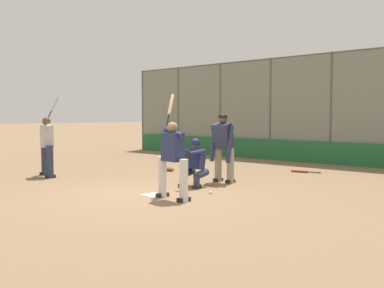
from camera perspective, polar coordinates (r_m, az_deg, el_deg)
The scene contains 11 objects.
ground_plane at distance 9.59m, azimuth -4.86°, elevation -6.51°, with size 160.00×160.00×0.00m, color #846647.
home_plate_marker at distance 9.59m, azimuth -4.86°, elevation -6.47°, with size 0.43×0.43×0.01m, color white.
backstop_fence at distance 16.31m, azimuth 17.23°, elevation 4.67°, with size 19.71×0.08×3.88m.
padding_wall at distance 16.27m, azimuth 16.97°, elevation -1.12°, with size 19.24×0.18×0.76m, color #236638.
batter_at_plate at distance 9.03m, azimuth -2.47°, elevation -1.69°, with size 0.95×0.72×2.15m.
catcher_behind_plate at distance 10.60m, azimuth 0.21°, elevation -2.28°, with size 0.63×0.74×1.15m.
umpire_home at distance 11.32m, azimuth 3.98°, elevation -0.27°, with size 0.70×0.42×1.71m.
batter_on_deck at distance 13.04m, azimuth -17.93°, elevation 0.00°, with size 0.89×0.91×2.26m.
spare_bat_near_backstop at distance 13.67m, azimuth 13.77°, elevation -3.41°, with size 0.85×0.24×0.07m.
fielding_glove_on_dirt at distance 13.66m, azimuth -2.96°, elevation -3.21°, with size 0.34×0.26×0.12m.
baseball_loose at distance 9.71m, azimuth 2.38°, elevation -6.15°, with size 0.07×0.07×0.07m, color white.
Camera 1 is at (-6.94, 6.41, 1.69)m, focal length 42.00 mm.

